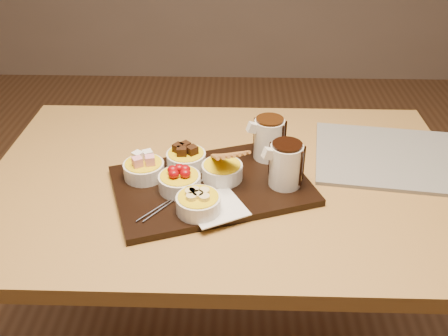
{
  "coord_description": "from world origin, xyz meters",
  "views": [
    {
      "loc": [
        0.03,
        -1.05,
        1.45
      ],
      "look_at": [
        -0.0,
        -0.06,
        0.81
      ],
      "focal_mm": 40.0,
      "sensor_mm": 36.0,
      "label": 1
    }
  ],
  "objects_px": {
    "bowl_strawberries": "(180,183)",
    "pitcher_dark_chocolate": "(286,165)",
    "newspaper": "(392,157)",
    "dining_table": "(225,207)",
    "serving_board": "(212,185)",
    "pitcher_milk_chocolate": "(269,139)"
  },
  "relations": [
    {
      "from": "serving_board",
      "to": "bowl_strawberries",
      "type": "distance_m",
      "value": 0.08
    },
    {
      "from": "pitcher_dark_chocolate",
      "to": "pitcher_milk_chocolate",
      "type": "bearing_deg",
      "value": 85.6
    },
    {
      "from": "serving_board",
      "to": "pitcher_milk_chocolate",
      "type": "height_order",
      "value": "pitcher_milk_chocolate"
    },
    {
      "from": "newspaper",
      "to": "serving_board",
      "type": "bearing_deg",
      "value": -154.14
    },
    {
      "from": "dining_table",
      "to": "serving_board",
      "type": "height_order",
      "value": "serving_board"
    },
    {
      "from": "bowl_strawberries",
      "to": "pitcher_dark_chocolate",
      "type": "bearing_deg",
      "value": 6.84
    },
    {
      "from": "dining_table",
      "to": "serving_board",
      "type": "xyz_separation_m",
      "value": [
        -0.03,
        -0.06,
        0.11
      ]
    },
    {
      "from": "dining_table",
      "to": "serving_board",
      "type": "distance_m",
      "value": 0.13
    },
    {
      "from": "pitcher_dark_chocolate",
      "to": "newspaper",
      "type": "relative_size",
      "value": 0.26
    },
    {
      "from": "newspaper",
      "to": "pitcher_milk_chocolate",
      "type": "bearing_deg",
      "value": -167.0
    },
    {
      "from": "serving_board",
      "to": "pitcher_dark_chocolate",
      "type": "xyz_separation_m",
      "value": [
        0.18,
        -0.0,
        0.06
      ]
    },
    {
      "from": "newspaper",
      "to": "pitcher_dark_chocolate",
      "type": "bearing_deg",
      "value": -144.69
    },
    {
      "from": "pitcher_dark_chocolate",
      "to": "newspaper",
      "type": "bearing_deg",
      "value": 7.91
    },
    {
      "from": "serving_board",
      "to": "pitcher_milk_chocolate",
      "type": "xyz_separation_m",
      "value": [
        0.14,
        0.12,
        0.06
      ]
    },
    {
      "from": "bowl_strawberries",
      "to": "pitcher_dark_chocolate",
      "type": "xyz_separation_m",
      "value": [
        0.25,
        0.03,
        0.03
      ]
    },
    {
      "from": "serving_board",
      "to": "bowl_strawberries",
      "type": "relative_size",
      "value": 4.6
    },
    {
      "from": "pitcher_dark_chocolate",
      "to": "newspaper",
      "type": "xyz_separation_m",
      "value": [
        0.3,
        0.16,
        -0.07
      ]
    },
    {
      "from": "bowl_strawberries",
      "to": "pitcher_dark_chocolate",
      "type": "relative_size",
      "value": 0.94
    },
    {
      "from": "serving_board",
      "to": "dining_table",
      "type": "bearing_deg",
      "value": 42.41
    },
    {
      "from": "serving_board",
      "to": "newspaper",
      "type": "xyz_separation_m",
      "value": [
        0.48,
        0.15,
        -0.0
      ]
    },
    {
      "from": "bowl_strawberries",
      "to": "newspaper",
      "type": "relative_size",
      "value": 0.25
    },
    {
      "from": "dining_table",
      "to": "bowl_strawberries",
      "type": "distance_m",
      "value": 0.19
    }
  ]
}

